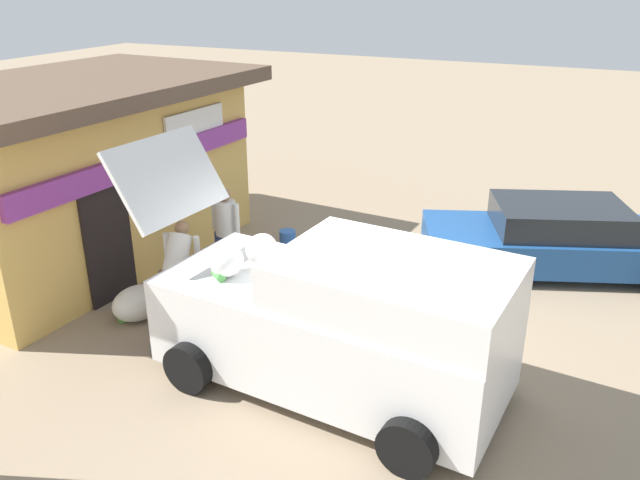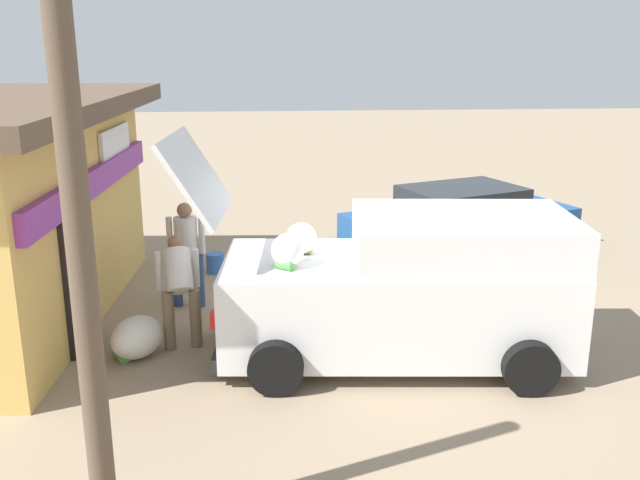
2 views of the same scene
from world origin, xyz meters
name	(u,v)px [view 1 (image 1 of 2)]	position (x,y,z in m)	size (l,w,h in m)	color
ground_plane	(356,327)	(0.00, 0.00, 0.00)	(60.00, 60.00, 0.00)	gray
storefront_bar	(79,170)	(0.32, 5.32, 1.61)	(6.56, 4.33, 3.12)	#E0B259
delivery_van	(341,320)	(-1.40, -0.35, 0.92)	(2.47, 4.95, 2.81)	white
parked_sedan	(557,239)	(3.28, -2.34, 0.56)	(3.23, 4.74, 1.19)	#1E4C8C
vendor_standing	(226,228)	(0.58, 2.54, 0.92)	(0.39, 0.56, 1.59)	navy
customer_bending	(178,264)	(-0.78, 2.50, 0.84)	(0.65, 0.59, 1.42)	#726047
unloaded_banana_pile	(137,304)	(-1.13, 3.03, 0.25)	(0.93, 0.82, 0.51)	silver
paint_bucket	(288,239)	(2.14, 2.25, 0.17)	(0.31, 0.31, 0.34)	blue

